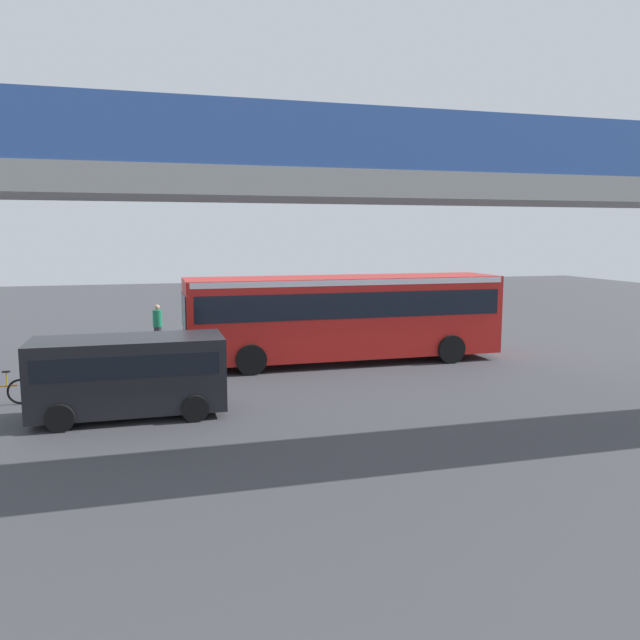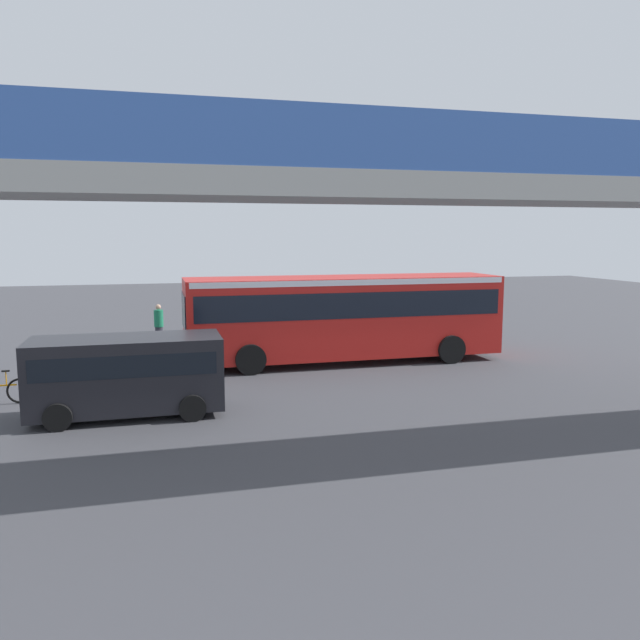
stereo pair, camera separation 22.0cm
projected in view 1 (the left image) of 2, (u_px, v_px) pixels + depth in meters
ground at (330, 360)px, 23.63m from camera, size 80.00×80.00×0.00m
city_bus at (344, 311)px, 22.98m from camera, size 11.54×2.85×3.15m
parked_van at (129, 371)px, 16.15m from camera, size 4.80×2.17×2.05m
bicycle_orange at (0, 392)px, 17.23m from camera, size 1.77×0.44×0.96m
pedestrian at (158, 326)px, 26.17m from camera, size 0.38×0.38×1.79m
traffic_sign at (400, 298)px, 27.58m from camera, size 0.08×0.60×2.80m
lane_dash_leftmost at (400, 342)px, 27.35m from camera, size 2.00×0.20×0.01m
lane_dash_left at (311, 347)px, 26.29m from camera, size 2.00×0.20×0.01m
lane_dash_centre at (215, 351)px, 25.24m from camera, size 2.00×0.20×0.01m
pedestrian_overpass at (467, 212)px, 13.17m from camera, size 26.80×2.60×6.93m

